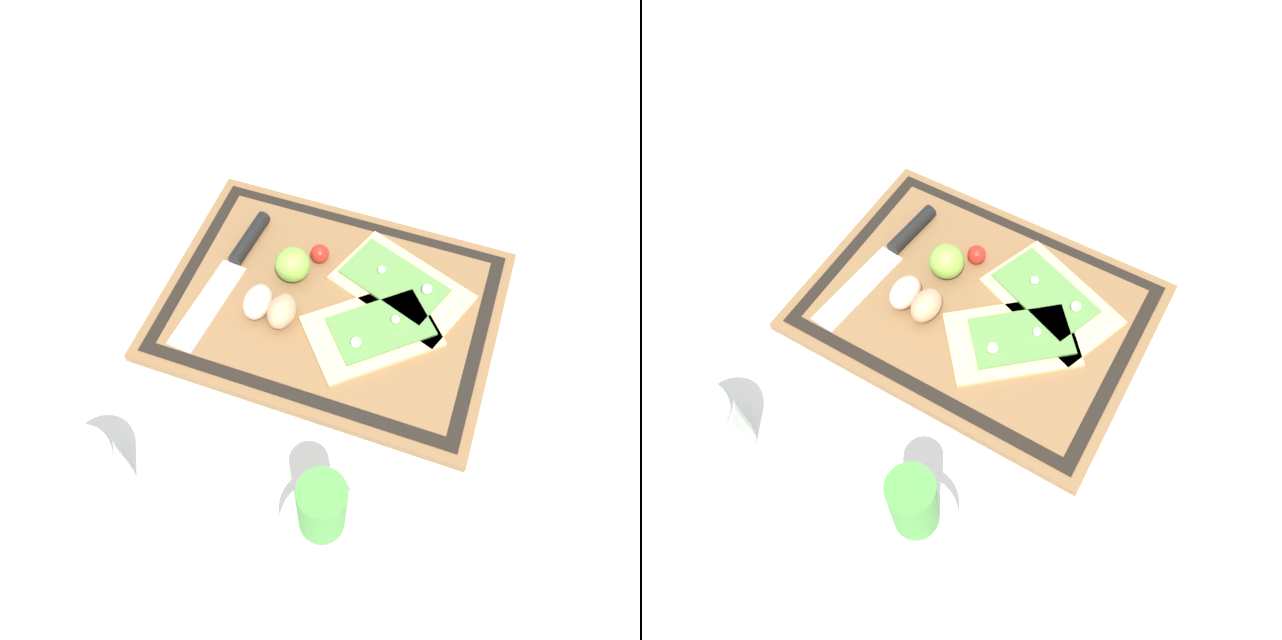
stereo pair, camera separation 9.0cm
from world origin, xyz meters
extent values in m
plane|color=silver|center=(0.00, 0.00, 0.00)|extent=(6.00, 6.00, 0.00)
cube|color=brown|center=(0.00, 0.00, 0.01)|extent=(0.50, 0.37, 0.02)
cube|color=black|center=(0.00, 0.00, 0.02)|extent=(0.47, 0.34, 0.00)
cube|color=brown|center=(0.00, 0.00, 0.02)|extent=(0.43, 0.30, 0.00)
cube|color=#DBBC7F|center=(-0.09, -0.06, 0.02)|extent=(0.23, 0.18, 0.01)
cube|color=#568942|center=(-0.08, -0.06, 0.03)|extent=(0.17, 0.13, 0.00)
sphere|color=silver|center=(-0.13, -0.06, 0.03)|extent=(0.02, 0.02, 0.02)
sphere|color=silver|center=(-0.06, -0.07, 0.03)|extent=(0.01, 0.01, 0.01)
cube|color=#DBBC7F|center=(-0.07, 0.03, 0.02)|extent=(0.22, 0.21, 0.01)
cube|color=#568942|center=(-0.08, 0.02, 0.03)|extent=(0.16, 0.16, 0.00)
sphere|color=silver|center=(-0.06, 0.06, 0.03)|extent=(0.02, 0.02, 0.02)
sphere|color=silver|center=(-0.10, 0.01, 0.03)|extent=(0.01, 0.01, 0.01)
cube|color=silver|center=(0.17, 0.07, 0.02)|extent=(0.06, 0.17, 0.00)
cylinder|color=black|center=(0.16, -0.06, 0.03)|extent=(0.03, 0.10, 0.02)
ellipsoid|color=tan|center=(0.06, 0.05, 0.04)|extent=(0.04, 0.06, 0.04)
ellipsoid|color=beige|center=(0.10, 0.05, 0.04)|extent=(0.04, 0.06, 0.04)
sphere|color=#7FB742|center=(0.07, -0.03, 0.05)|extent=(0.05, 0.05, 0.05)
sphere|color=red|center=(0.04, -0.07, 0.03)|extent=(0.03, 0.03, 0.03)
cylinder|color=white|center=(-0.10, 0.32, 0.03)|extent=(0.10, 0.10, 0.06)
cylinder|color=#47933D|center=(-0.10, 0.32, 0.10)|extent=(0.05, 0.05, 0.15)
cylinder|color=silver|center=(0.19, 0.36, 0.05)|extent=(0.09, 0.09, 0.10)
cylinder|color=olive|center=(0.19, 0.36, 0.02)|extent=(0.08, 0.08, 0.03)
cylinder|color=silver|center=(0.19, 0.36, 0.10)|extent=(0.08, 0.08, 0.01)
camera|label=1|loc=(-0.16, 0.49, 0.80)|focal=35.00mm
camera|label=2|loc=(-0.24, 0.46, 0.80)|focal=35.00mm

